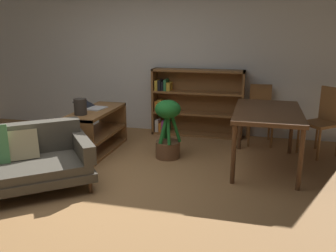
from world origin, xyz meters
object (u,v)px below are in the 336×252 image
at_px(dining_chair_near, 324,118).
at_px(fabric_couch, 7,162).
at_px(media_console, 97,131).
at_px(potted_floor_plant, 168,128).
at_px(open_laptop, 92,107).
at_px(dining_table, 268,116).
at_px(dining_chair_far, 260,110).
at_px(bookshelf, 193,103).
at_px(desk_speaker, 80,107).

bearing_deg(dining_chair_near, fabric_couch, -148.60).
xyz_separation_m(media_console, potted_floor_plant, (1.10, -0.01, 0.13)).
height_order(open_laptop, potted_floor_plant, potted_floor_plant).
xyz_separation_m(dining_table, dining_chair_far, (-0.09, 1.12, -0.18)).
bearing_deg(open_laptop, fabric_couch, -100.23).
bearing_deg(fabric_couch, bookshelf, 59.90).
bearing_deg(open_laptop, dining_chair_near, 10.77).
xyz_separation_m(open_laptop, dining_table, (2.54, -0.11, 0.03)).
relative_size(open_laptop, dining_chair_near, 0.48).
bearing_deg(desk_speaker, fabric_couch, -105.37).
xyz_separation_m(media_console, dining_chair_near, (3.25, 0.72, 0.23)).
height_order(dining_chair_near, dining_chair_far, dining_chair_near).
bearing_deg(bookshelf, open_laptop, -138.06).
bearing_deg(fabric_couch, dining_chair_near, 31.40).
bearing_deg(fabric_couch, dining_chair_far, 43.43).
distance_m(open_laptop, desk_speaker, 0.42).
relative_size(media_console, dining_chair_far, 1.33).
height_order(desk_speaker, dining_table, desk_speaker).
distance_m(open_laptop, dining_table, 2.54).
bearing_deg(bookshelf, desk_speaker, -128.77).
distance_m(fabric_couch, potted_floor_plant, 2.11).
distance_m(fabric_couch, open_laptop, 1.64).
bearing_deg(fabric_couch, dining_table, 27.56).
xyz_separation_m(fabric_couch, dining_chair_near, (3.64, 2.22, 0.20)).
distance_m(desk_speaker, potted_floor_plant, 1.25).
height_order(media_console, dining_table, dining_table).
xyz_separation_m(potted_floor_plant, dining_chair_near, (2.15, 0.72, 0.10)).
height_order(dining_chair_near, bookshelf, bookshelf).
bearing_deg(media_console, dining_chair_near, 12.42).
bearing_deg(media_console, dining_chair_far, 24.83).
bearing_deg(dining_chair_far, dining_table, -85.62).
height_order(fabric_couch, dining_chair_near, dining_chair_near).
bearing_deg(fabric_couch, media_console, 75.58).
bearing_deg(dining_table, media_console, 179.30).
xyz_separation_m(desk_speaker, dining_chair_near, (3.31, 1.05, -0.21)).
distance_m(fabric_couch, desk_speaker, 1.28).
xyz_separation_m(desk_speaker, bookshelf, (1.28, 1.60, -0.19)).
height_order(open_laptop, desk_speaker, desk_speaker).
height_order(dining_chair_far, bookshelf, bookshelf).
bearing_deg(open_laptop, potted_floor_plant, -3.99).
bearing_deg(desk_speaker, bookshelf, 51.23).
bearing_deg(open_laptop, media_console, -37.48).
bearing_deg(dining_chair_far, media_console, -155.17).
relative_size(dining_table, bookshelf, 0.91).
height_order(fabric_couch, open_laptop, fabric_couch).
distance_m(dining_chair_near, bookshelf, 2.10).
relative_size(desk_speaker, dining_table, 0.16).
height_order(fabric_couch, dining_chair_far, dining_chair_far).
xyz_separation_m(dining_table, bookshelf, (-1.22, 1.29, -0.14)).
height_order(media_console, dining_chair_near, dining_chair_near).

